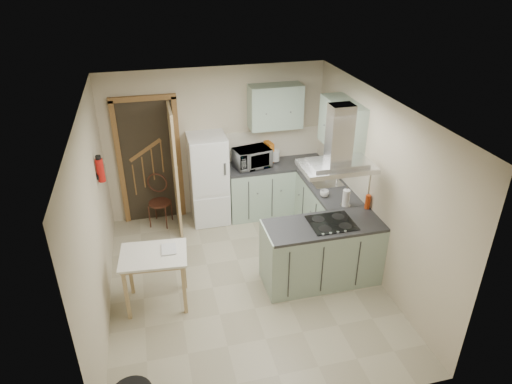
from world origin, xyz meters
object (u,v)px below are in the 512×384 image
object	(u,v)px
drop_leaf_table	(156,279)
microwave	(252,158)
extractor_hood	(337,166)
bentwood_chair	(160,203)
peninsula	(322,252)
fridge	(209,179)

from	to	relation	value
drop_leaf_table	microwave	world-z (taller)	microwave
drop_leaf_table	microwave	size ratio (longest dim) A/B	1.42
extractor_hood	microwave	xyz separation A→B (m)	(-0.60, 1.97, -0.66)
bentwood_chair	microwave	size ratio (longest dim) A/B	1.39
peninsula	drop_leaf_table	world-z (taller)	peninsula
bentwood_chair	peninsula	bearing A→B (deg)	-22.09
bentwood_chair	microwave	bearing A→B (deg)	20.71
fridge	drop_leaf_table	world-z (taller)	fridge
peninsula	drop_leaf_table	xyz separation A→B (m)	(-2.21, 0.07, -0.07)
fridge	drop_leaf_table	distance (m)	2.18
fridge	bentwood_chair	world-z (taller)	fridge
fridge	peninsula	bearing A→B (deg)	-58.26
extractor_hood	microwave	distance (m)	2.16
extractor_hood	drop_leaf_table	bearing A→B (deg)	178.33
fridge	microwave	world-z (taller)	fridge
peninsula	drop_leaf_table	bearing A→B (deg)	178.25
microwave	drop_leaf_table	bearing A→B (deg)	-143.68
extractor_hood	bentwood_chair	distance (m)	3.23
peninsula	fridge	bearing A→B (deg)	121.74
extractor_hood	drop_leaf_table	size ratio (longest dim) A/B	1.11
fridge	drop_leaf_table	xyz separation A→B (m)	(-0.98, -1.91, -0.37)
extractor_hood	bentwood_chair	xyz separation A→B (m)	(-2.15, 2.02, -1.32)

